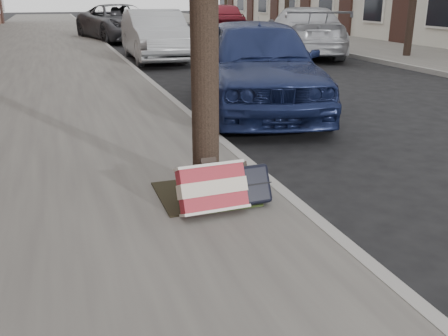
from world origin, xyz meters
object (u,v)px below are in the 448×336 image
object	(u,v)px
suitcase_navy	(242,185)
car_near_front	(256,64)
car_near_mid	(156,35)
suitcase_red	(212,188)

from	to	relation	value
suitcase_navy	car_near_front	world-z (taller)	car_near_front
car_near_mid	suitcase_navy	bearing A→B (deg)	-96.35
car_near_front	car_near_mid	distance (m)	7.44
suitcase_navy	car_near_front	distance (m)	4.52
suitcase_red	car_near_mid	distance (m)	11.76
suitcase_navy	car_near_mid	size ratio (longest dim) A/B	0.11
suitcase_red	car_near_mid	size ratio (longest dim) A/B	0.13
suitcase_navy	suitcase_red	bearing A→B (deg)	-172.81
car_near_front	car_near_mid	size ratio (longest dim) A/B	1.03
suitcase_red	car_near_front	distance (m)	4.69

